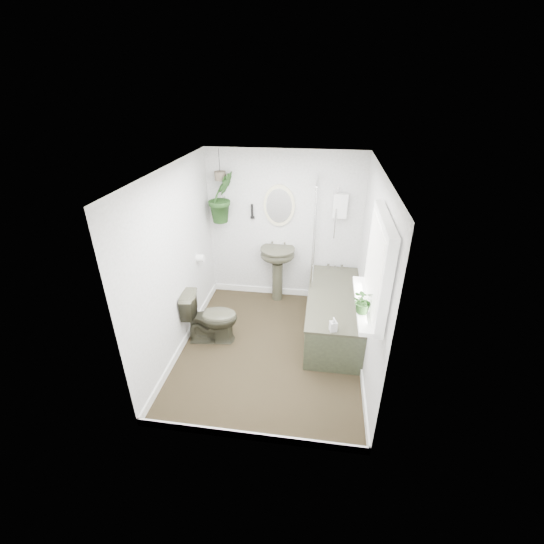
# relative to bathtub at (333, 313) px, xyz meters

# --- Properties ---
(floor) EXTENTS (2.30, 2.80, 0.02)m
(floor) POSITION_rel_bathtub_xyz_m (-0.80, -0.50, -0.30)
(floor) COLOR black
(floor) RESTS_ON ground
(ceiling) EXTENTS (2.30, 2.80, 0.02)m
(ceiling) POSITION_rel_bathtub_xyz_m (-0.80, -0.50, 2.02)
(ceiling) COLOR white
(ceiling) RESTS_ON ground
(wall_back) EXTENTS (2.30, 0.02, 2.30)m
(wall_back) POSITION_rel_bathtub_xyz_m (-0.80, 0.91, 0.86)
(wall_back) COLOR white
(wall_back) RESTS_ON ground
(wall_front) EXTENTS (2.30, 0.02, 2.30)m
(wall_front) POSITION_rel_bathtub_xyz_m (-0.80, -1.91, 0.86)
(wall_front) COLOR white
(wall_front) RESTS_ON ground
(wall_left) EXTENTS (0.02, 2.80, 2.30)m
(wall_left) POSITION_rel_bathtub_xyz_m (-1.96, -0.50, 0.86)
(wall_left) COLOR white
(wall_left) RESTS_ON ground
(wall_right) EXTENTS (0.02, 2.80, 2.30)m
(wall_right) POSITION_rel_bathtub_xyz_m (0.36, -0.50, 0.86)
(wall_right) COLOR white
(wall_right) RESTS_ON ground
(skirting) EXTENTS (2.30, 2.80, 0.10)m
(skirting) POSITION_rel_bathtub_xyz_m (-0.80, -0.50, -0.24)
(skirting) COLOR white
(skirting) RESTS_ON floor
(bathtub) EXTENTS (0.72, 1.72, 0.58)m
(bathtub) POSITION_rel_bathtub_xyz_m (0.00, 0.00, 0.00)
(bathtub) COLOR #3B3A2B
(bathtub) RESTS_ON floor
(bath_screen) EXTENTS (0.04, 0.72, 1.40)m
(bath_screen) POSITION_rel_bathtub_xyz_m (-0.33, 0.49, 0.99)
(bath_screen) COLOR silver
(bath_screen) RESTS_ON bathtub
(shower_box) EXTENTS (0.20, 0.10, 0.35)m
(shower_box) POSITION_rel_bathtub_xyz_m (0.00, 0.84, 1.26)
(shower_box) COLOR white
(shower_box) RESTS_ON wall_back
(oval_mirror) EXTENTS (0.46, 0.03, 0.62)m
(oval_mirror) POSITION_rel_bathtub_xyz_m (-0.87, 0.87, 1.21)
(oval_mirror) COLOR beige
(oval_mirror) RESTS_ON wall_back
(wall_sconce) EXTENTS (0.04, 0.04, 0.22)m
(wall_sconce) POSITION_rel_bathtub_xyz_m (-1.27, 0.86, 1.11)
(wall_sconce) COLOR black
(wall_sconce) RESTS_ON wall_back
(toilet_roll_holder) EXTENTS (0.11, 0.11, 0.11)m
(toilet_roll_holder) POSITION_rel_bathtub_xyz_m (-1.90, 0.20, 0.61)
(toilet_roll_holder) COLOR white
(toilet_roll_holder) RESTS_ON wall_left
(window_recess) EXTENTS (0.08, 1.00, 0.90)m
(window_recess) POSITION_rel_bathtub_xyz_m (0.29, -1.20, 1.36)
(window_recess) COLOR white
(window_recess) RESTS_ON wall_right
(window_sill) EXTENTS (0.18, 1.00, 0.04)m
(window_sill) POSITION_rel_bathtub_xyz_m (0.22, -1.20, 0.94)
(window_sill) COLOR white
(window_sill) RESTS_ON wall_right
(window_blinds) EXTENTS (0.01, 0.86, 0.76)m
(window_blinds) POSITION_rel_bathtub_xyz_m (0.24, -1.20, 1.36)
(window_blinds) COLOR white
(window_blinds) RESTS_ON wall_right
(toilet) EXTENTS (0.74, 0.48, 0.71)m
(toilet) POSITION_rel_bathtub_xyz_m (-1.61, -0.42, 0.07)
(toilet) COLOR #3B3A2B
(toilet) RESTS_ON floor
(pedestal_sink) EXTENTS (0.58, 0.52, 0.89)m
(pedestal_sink) POSITION_rel_bathtub_xyz_m (-0.87, 0.74, 0.15)
(pedestal_sink) COLOR #3B3A2B
(pedestal_sink) RESTS_ON floor
(sill_plant) EXTENTS (0.26, 0.24, 0.24)m
(sill_plant) POSITION_rel_bathtub_xyz_m (0.18, -1.38, 1.08)
(sill_plant) COLOR black
(sill_plant) RESTS_ON window_sill
(hanging_plant) EXTENTS (0.51, 0.52, 0.74)m
(hanging_plant) POSITION_rel_bathtub_xyz_m (-1.69, 0.75, 1.34)
(hanging_plant) COLOR black
(hanging_plant) RESTS_ON ceiling
(soap_bottle) EXTENTS (0.10, 0.10, 0.17)m
(soap_bottle) POSITION_rel_bathtub_xyz_m (-0.03, -0.79, 0.38)
(soap_bottle) COLOR #332729
(soap_bottle) RESTS_ON bathtub
(hanging_pot) EXTENTS (0.16, 0.16, 0.12)m
(hanging_pot) POSITION_rel_bathtub_xyz_m (-1.69, 0.75, 1.64)
(hanging_pot) COLOR brown
(hanging_pot) RESTS_ON ceiling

